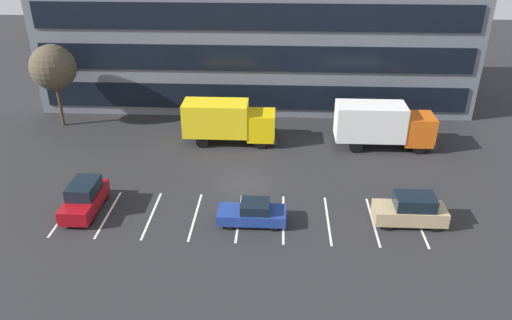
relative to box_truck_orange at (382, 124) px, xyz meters
name	(u,v)px	position (x,y,z in m)	size (l,w,h in m)	color
ground_plane	(244,183)	(-10.67, -6.51, -2.07)	(120.00, 120.00, 0.00)	#262628
office_building	(256,27)	(-10.67, 11.44, 5.13)	(40.22, 10.90, 14.40)	slate
lot_markings	(239,218)	(-10.67, -10.92, -2.06)	(22.54, 5.40, 0.01)	silver
box_truck_orange	(382,124)	(0.00, 0.00, 0.00)	(7.92, 2.62, 3.67)	#D85914
box_truck_yellow_all	(228,120)	(-12.48, 0.27, -0.08)	(7.62, 2.52, 3.53)	yellow
sedan_navy	(253,213)	(-9.78, -11.46, -1.36)	(4.21, 1.76, 1.51)	navy
suv_maroon	(84,198)	(-20.60, -10.59, -1.11)	(1.87, 4.40, 1.99)	maroon
suv_tan	(411,210)	(-0.07, -11.00, -1.11)	(4.37, 1.85, 1.97)	tan
bare_tree	(53,68)	(-27.67, 3.25, 3.26)	(3.89, 3.89, 7.29)	#473323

